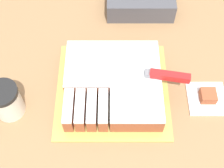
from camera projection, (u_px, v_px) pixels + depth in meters
countertop at (130, 148)px, 1.32m from camera, size 1.40×1.10×0.89m
cake_board at (112, 90)px, 0.95m from camera, size 0.34×0.34×0.01m
cake at (113, 83)px, 0.93m from camera, size 0.28×0.28×0.06m
knife at (155, 74)px, 0.89m from camera, size 0.35×0.08×0.02m
coffee_cup at (6, 101)px, 0.87m from camera, size 0.09×0.09×0.11m
paper_napkin at (206, 98)px, 0.94m from camera, size 0.11×0.11×0.01m
brownie at (208, 95)px, 0.92m from camera, size 0.05×0.05×0.03m
storage_box at (140, 2)px, 1.11m from camera, size 0.24×0.13×0.07m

